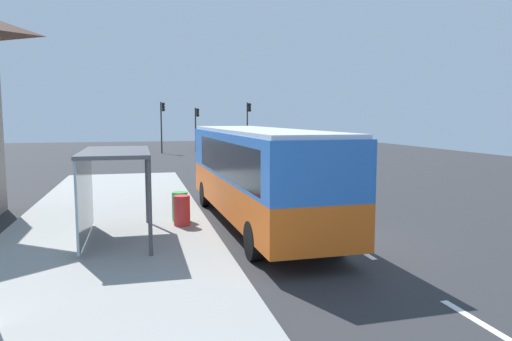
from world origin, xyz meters
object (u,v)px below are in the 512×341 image
object	(u,v)px
bus	(257,171)
bus_shelter	(104,172)
sedan_near	(219,146)
recycling_bin_green	(180,206)
traffic_light_near_side	(248,119)
traffic_light_median	(197,122)
recycling_bin_red	(182,210)
sedan_far	(208,142)
white_van	(235,145)
traffic_light_far_side	(162,119)

from	to	relation	value
bus	bus_shelter	size ratio (longest dim) A/B	2.77
sedan_near	recycling_bin_green	xyz separation A→B (m)	(-6.50, -31.15, -0.14)
bus	traffic_light_near_side	xyz separation A→B (m)	(7.21, 32.44, 1.53)
recycling_bin_green	traffic_light_median	world-z (taller)	traffic_light_median
sedan_near	recycling_bin_red	world-z (taller)	sedan_near
recycling_bin_red	traffic_light_near_side	distance (m)	34.12
traffic_light_median	traffic_light_near_side	bearing A→B (deg)	-17.44
sedan_far	bus_shelter	size ratio (longest dim) A/B	1.10
bus	sedan_near	xyz separation A→B (m)	(4.01, 31.68, -1.05)
sedan_far	traffic_light_near_side	xyz separation A→B (m)	(3.20, -6.79, 2.58)
white_van	recycling_bin_red	distance (m)	24.04
recycling_bin_green	traffic_light_far_side	size ratio (longest dim) A/B	0.19
bus_shelter	bus	bearing A→B (deg)	16.78
sedan_far	traffic_light_far_side	bearing A→B (deg)	-132.04
white_van	recycling_bin_red	world-z (taller)	white_van
bus	recycling_bin_red	size ratio (longest dim) A/B	11.65
recycling_bin_green	traffic_light_near_side	bearing A→B (deg)	73.09
bus	traffic_light_median	xyz separation A→B (m)	(2.12, 34.04, 1.21)
sedan_far	recycling_bin_green	distance (m)	39.23
sedan_far	recycling_bin_green	xyz separation A→B (m)	(-6.50, -38.69, -0.14)
traffic_light_near_side	bus	bearing A→B (deg)	-102.53
sedan_far	traffic_light_far_side	distance (m)	8.47
sedan_near	traffic_light_median	xyz separation A→B (m)	(-1.90, 2.35, 2.27)
sedan_far	sedan_near	bearing A→B (deg)	-89.98
traffic_light_near_side	white_van	bearing A→B (deg)	-109.26
bus_shelter	traffic_light_near_side	bearing A→B (deg)	70.62
bus	bus_shelter	bearing A→B (deg)	-163.22
white_van	bus_shelter	bearing A→B (deg)	-109.43
sedan_near	traffic_light_far_side	bearing A→B (deg)	163.98
white_van	sedan_near	xyz separation A→B (m)	(0.10, 8.69, -0.55)
traffic_light_far_side	white_van	bearing A→B (deg)	-62.63
sedan_far	recycling_bin_red	world-z (taller)	sedan_far
bus	white_van	bearing A→B (deg)	80.34
sedan_near	bus_shelter	world-z (taller)	bus_shelter
sedan_far	white_van	bearing A→B (deg)	-90.35
sedan_far	traffic_light_median	world-z (taller)	traffic_light_median
traffic_light_median	sedan_near	bearing A→B (deg)	-51.11
bus	sedan_near	world-z (taller)	bus
traffic_light_far_side	traffic_light_median	distance (m)	3.61
sedan_near	traffic_light_near_side	distance (m)	4.18
traffic_light_near_side	bus_shelter	size ratio (longest dim) A/B	1.27
traffic_light_median	traffic_light_far_side	bearing A→B (deg)	-167.15
bus	recycling_bin_red	world-z (taller)	bus
recycling_bin_green	sedan_far	bearing A→B (deg)	80.46
white_van	recycling_bin_green	world-z (taller)	white_van
recycling_bin_green	sedan_near	bearing A→B (deg)	78.21
recycling_bin_red	traffic_light_median	world-z (taller)	traffic_light_median
sedan_far	traffic_light_far_side	size ratio (longest dim) A/B	0.87
bus	white_van	size ratio (longest dim) A/B	2.10
sedan_far	traffic_light_median	size ratio (longest dim) A/B	0.97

